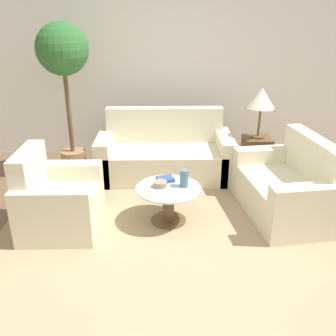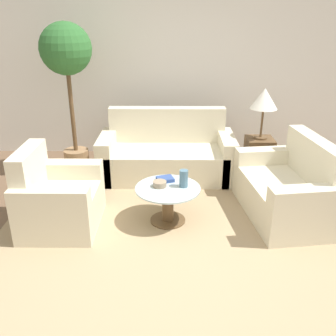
{
  "view_description": "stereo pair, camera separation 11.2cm",
  "coord_description": "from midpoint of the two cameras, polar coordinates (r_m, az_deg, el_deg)",
  "views": [
    {
      "loc": [
        -0.13,
        -3.09,
        2.21
      ],
      "look_at": [
        -0.05,
        0.86,
        0.55
      ],
      "focal_mm": 40.0,
      "sensor_mm": 36.0,
      "label": 1
    },
    {
      "loc": [
        -0.01,
        -3.09,
        2.21
      ],
      "look_at": [
        -0.05,
        0.86,
        0.55
      ],
      "focal_mm": 40.0,
      "sensor_mm": 36.0,
      "label": 2
    }
  ],
  "objects": [
    {
      "name": "ground_plane",
      "position": [
        3.8,
        1.51,
        -12.78
      ],
      "size": [
        14.0,
        14.0,
        0.0
      ],
      "primitive_type": "plane",
      "color": "brown"
    },
    {
      "name": "loveseat",
      "position": [
        4.56,
        18.78,
        -3.36
      ],
      "size": [
        0.98,
        1.43,
        0.92
      ],
      "rotation": [
        0.0,
        0.0,
        -1.44
      ],
      "color": "beige",
      "rests_on": "ground_plane"
    },
    {
      "name": "armchair",
      "position": [
        4.26,
        -16.0,
        -4.86
      ],
      "size": [
        0.79,
        0.91,
        0.9
      ],
      "rotation": [
        0.0,
        0.0,
        1.57
      ],
      "color": "beige",
      "rests_on": "ground_plane"
    },
    {
      "name": "coffee_table",
      "position": [
        4.18,
        0.74,
        -4.85
      ],
      "size": [
        0.72,
        0.72,
        0.42
      ],
      "color": "brown",
      "rests_on": "ground_plane"
    },
    {
      "name": "book_stack",
      "position": [
        4.27,
        0.31,
        -1.72
      ],
      "size": [
        0.22,
        0.2,
        0.04
      ],
      "rotation": [
        0.0,
        0.0,
        0.34
      ],
      "color": "#334C8C",
      "rests_on": "coffee_table"
    },
    {
      "name": "sofa_main",
      "position": [
        5.38,
        0.43,
        1.94
      ],
      "size": [
        1.88,
        0.86,
        0.93
      ],
      "color": "beige",
      "rests_on": "ground_plane"
    },
    {
      "name": "rug",
      "position": [
        4.31,
        0.72,
        -8.01
      ],
      "size": [
        3.67,
        3.47,
        0.01
      ],
      "color": "tan",
      "rests_on": "ground_plane"
    },
    {
      "name": "bowl",
      "position": [
        4.13,
        -0.49,
        -2.44
      ],
      "size": [
        0.15,
        0.15,
        0.06
      ],
      "color": "gray",
      "rests_on": "coffee_table"
    },
    {
      "name": "table_lamp",
      "position": [
        5.22,
        15.06,
        10.04
      ],
      "size": [
        0.37,
        0.37,
        0.69
      ],
      "color": "brown",
      "rests_on": "side_table"
    },
    {
      "name": "potted_plant",
      "position": [
        5.43,
        -14.55,
        15.35
      ],
      "size": [
        0.7,
        0.7,
        2.1
      ],
      "color": "#93704C",
      "rests_on": "ground_plane"
    },
    {
      "name": "wall_back",
      "position": [
        6.09,
        1.2,
        14.2
      ],
      "size": [
        10.0,
        0.06,
        2.6
      ],
      "color": "white",
      "rests_on": "ground_plane"
    },
    {
      "name": "side_table",
      "position": [
        5.45,
        14.17,
        1.48
      ],
      "size": [
        0.37,
        0.37,
        0.59
      ],
      "color": "brown",
      "rests_on": "ground_plane"
    },
    {
      "name": "vase",
      "position": [
        4.11,
        3.19,
        -1.61
      ],
      "size": [
        0.1,
        0.1,
        0.19
      ],
      "color": "slate",
      "rests_on": "coffee_table"
    }
  ]
}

